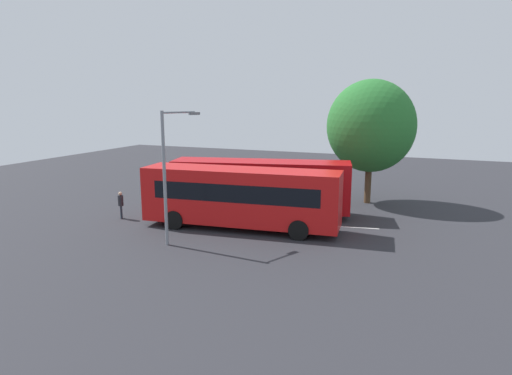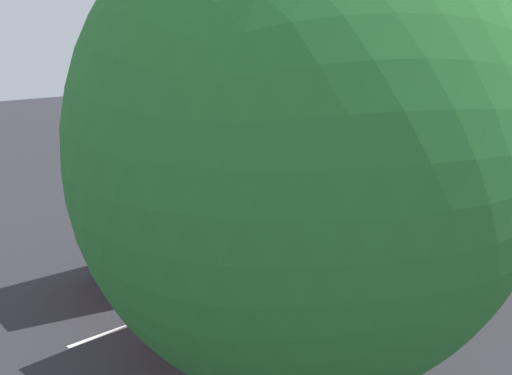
% 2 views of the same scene
% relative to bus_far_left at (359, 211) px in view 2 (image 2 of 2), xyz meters
% --- Properties ---
extents(ground_plane, '(68.20, 68.20, 0.00)m').
position_rel_bus_far_left_xyz_m(ground_plane, '(-0.55, 1.61, -1.86)').
color(ground_plane, '#2B2B30').
extents(bus_far_left, '(11.20, 4.78, 3.37)m').
position_rel_bus_far_left_xyz_m(bus_far_left, '(0.00, 0.00, 0.00)').
color(bus_far_left, '#B70C11').
rests_on(bus_far_left, ground).
extents(bus_center_left, '(11.15, 3.55, 3.37)m').
position_rel_bus_far_left_xyz_m(bus_center_left, '(-0.14, 3.36, 0.00)').
color(bus_center_left, red).
rests_on(bus_center_left, ground).
extents(pedestrian, '(0.45, 0.45, 1.66)m').
position_rel_bus_far_left_xyz_m(pedestrian, '(7.37, 4.19, -0.88)').
color(pedestrian, '#232833').
rests_on(pedestrian, ground).
extents(street_lamp, '(1.06, 2.05, 6.59)m').
position_rel_bus_far_left_xyz_m(street_lamp, '(1.96, 7.10, 1.97)').
color(street_lamp, gray).
rests_on(street_lamp, ground).
extents(depot_tree, '(5.94, 5.34, 8.43)m').
position_rel_bus_far_left_xyz_m(depot_tree, '(-5.76, -5.72, 3.45)').
color(depot_tree, '#4C3823').
rests_on(depot_tree, ground).
extents(lane_stripe_outer_left, '(13.65, 2.36, 0.01)m').
position_rel_bus_far_left_xyz_m(lane_stripe_outer_left, '(-0.55, 1.61, -1.85)').
color(lane_stripe_outer_left, silver).
rests_on(lane_stripe_outer_left, ground).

